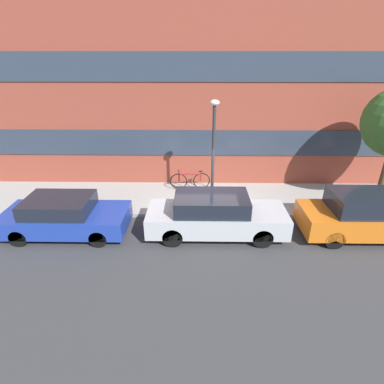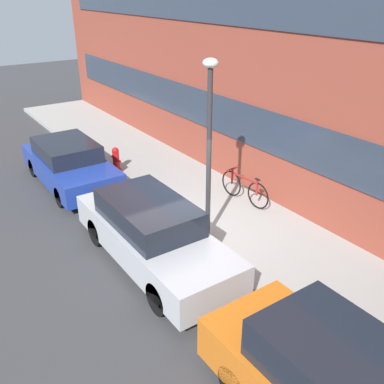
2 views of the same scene
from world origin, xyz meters
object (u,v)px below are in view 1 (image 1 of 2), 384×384
(parked_car_blue, at_px, (65,216))
(lamp_post, at_px, (213,144))
(parked_car_silver, at_px, (215,215))
(bicycle, at_px, (190,180))
(fire_hydrant, at_px, (84,200))
(parked_car_orange, at_px, (368,216))

(parked_car_blue, relative_size, lamp_post, 1.00)
(parked_car_silver, bearing_deg, bicycle, 105.07)
(fire_hydrant, xyz_separation_m, bicycle, (3.94, 1.89, 0.03))
(parked_car_orange, height_order, lamp_post, lamp_post)
(parked_car_orange, xyz_separation_m, bicycle, (-5.85, 3.32, -0.20))
(fire_hydrant, bearing_deg, parked_car_silver, -16.55)
(parked_car_silver, relative_size, fire_hydrant, 5.97)
(fire_hydrant, bearing_deg, parked_car_blue, -94.99)
(fire_hydrant, xyz_separation_m, lamp_post, (4.79, 0.05, 2.14))
(lamp_post, bearing_deg, parked_car_blue, -163.19)
(parked_car_orange, bearing_deg, bicycle, 150.42)
(fire_hydrant, height_order, lamp_post, lamp_post)
(parked_car_orange, distance_m, fire_hydrant, 9.90)
(parked_car_silver, relative_size, lamp_post, 1.12)
(fire_hydrant, bearing_deg, lamp_post, 0.58)
(parked_car_blue, xyz_separation_m, bicycle, (4.07, 3.32, -0.10))
(parked_car_blue, bearing_deg, lamp_post, 16.81)
(parked_car_blue, height_order, parked_car_orange, parked_car_orange)
(bicycle, height_order, lamp_post, lamp_post)
(parked_car_blue, xyz_separation_m, parked_car_orange, (9.92, 0.00, 0.10))
(parked_car_blue, distance_m, fire_hydrant, 1.45)
(parked_car_silver, bearing_deg, parked_car_blue, 180.00)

